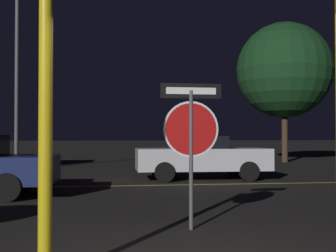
{
  "coord_description": "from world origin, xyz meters",
  "views": [
    {
      "loc": [
        -0.91,
        -4.56,
        1.37
      ],
      "look_at": [
        0.44,
        4.49,
        1.56
      ],
      "focal_mm": 50.0,
      "sensor_mm": 36.0,
      "label": 1
    }
  ],
  "objects_px": {
    "passing_car_3": "(201,157)",
    "street_lamp": "(17,48)",
    "yellow_pole_left": "(45,138)",
    "stop_sign": "(191,128)",
    "tree_0": "(284,70)"
  },
  "relations": [
    {
      "from": "yellow_pole_left",
      "to": "street_lamp",
      "type": "distance_m",
      "value": 15.16
    },
    {
      "from": "stop_sign",
      "to": "street_lamp",
      "type": "distance_m",
      "value": 13.52
    },
    {
      "from": "stop_sign",
      "to": "street_lamp",
      "type": "bearing_deg",
      "value": 110.27
    },
    {
      "from": "stop_sign",
      "to": "tree_0",
      "type": "xyz_separation_m",
      "value": [
        8.25,
        16.42,
        3.3
      ]
    },
    {
      "from": "street_lamp",
      "to": "tree_0",
      "type": "relative_size",
      "value": 1.11
    },
    {
      "from": "yellow_pole_left",
      "to": "passing_car_3",
      "type": "xyz_separation_m",
      "value": [
        3.69,
        9.86,
        -0.64
      ]
    },
    {
      "from": "stop_sign",
      "to": "tree_0",
      "type": "bearing_deg",
      "value": 63.38
    },
    {
      "from": "stop_sign",
      "to": "yellow_pole_left",
      "type": "height_order",
      "value": "yellow_pole_left"
    },
    {
      "from": "tree_0",
      "to": "yellow_pole_left",
      "type": "bearing_deg",
      "value": -118.42
    },
    {
      "from": "passing_car_3",
      "to": "street_lamp",
      "type": "distance_m",
      "value": 8.9
    },
    {
      "from": "passing_car_3",
      "to": "stop_sign",
      "type": "bearing_deg",
      "value": -12.0
    },
    {
      "from": "stop_sign",
      "to": "street_lamp",
      "type": "xyz_separation_m",
      "value": [
        -4.52,
        12.3,
        3.33
      ]
    },
    {
      "from": "yellow_pole_left",
      "to": "passing_car_3",
      "type": "height_order",
      "value": "yellow_pole_left"
    },
    {
      "from": "stop_sign",
      "to": "passing_car_3",
      "type": "bearing_deg",
      "value": 76.39
    },
    {
      "from": "passing_car_3",
      "to": "tree_0",
      "type": "height_order",
      "value": "tree_0"
    }
  ]
}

